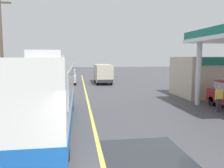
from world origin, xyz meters
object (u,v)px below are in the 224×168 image
pedestrian_near_pump (219,97)px  car_trailing_behind_bus (69,76)px  coach_bus_main (45,91)px  minibus_opposing_lane (103,72)px

pedestrian_near_pump → car_trailing_behind_bus: car_trailing_behind_bus is taller
pedestrian_near_pump → car_trailing_behind_bus: (-9.62, 17.23, 0.08)m
coach_bus_main → pedestrian_near_pump: (10.11, 1.56, -0.79)m
car_trailing_behind_bus → pedestrian_near_pump: bearing=-60.8°
coach_bus_main → pedestrian_near_pump: size_ratio=6.65×
coach_bus_main → car_trailing_behind_bus: size_ratio=2.63×
coach_bus_main → minibus_opposing_lane: coach_bus_main is taller
minibus_opposing_lane → car_trailing_behind_bus: minibus_opposing_lane is taller
pedestrian_near_pump → car_trailing_behind_bus: bearing=119.2°
minibus_opposing_lane → pedestrian_near_pump: bearing=-73.1°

